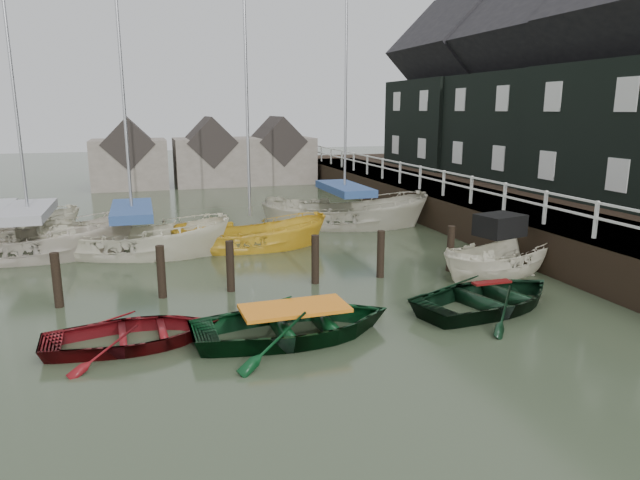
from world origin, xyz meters
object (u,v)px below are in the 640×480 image
object	(u,v)px
sailboat_b	(135,253)
rowboat_red	(135,345)
motorboat	(500,271)
sailboat_d	(344,225)
sailboat_a	(33,256)
rowboat_green	(295,337)
rowboat_dkgreen	(490,308)
sailboat_c	(251,247)

from	to	relation	value
sailboat_b	rowboat_red	bearing A→B (deg)	-160.71
motorboat	sailboat_d	distance (m)	8.43
sailboat_a	rowboat_green	bearing A→B (deg)	-141.79
motorboat	sailboat_d	xyz separation A→B (m)	(-2.05, 8.18, -0.03)
sailboat_b	rowboat_dkgreen	bearing A→B (deg)	-115.38
sailboat_d	rowboat_green	bearing A→B (deg)	174.08
rowboat_green	rowboat_dkgreen	distance (m)	5.12
rowboat_red	sailboat_c	xyz separation A→B (m)	(3.93, 7.77, 0.02)
rowboat_green	sailboat_a	bearing A→B (deg)	34.33
rowboat_red	sailboat_a	world-z (taller)	sailboat_a
motorboat	sailboat_c	xyz separation A→B (m)	(-6.57, 5.49, -0.07)
rowboat_green	motorboat	size ratio (longest dim) A/B	0.94
rowboat_green	sailboat_c	world-z (taller)	sailboat_c
sailboat_a	sailboat_c	xyz separation A→B (m)	(7.20, -0.83, -0.04)
rowboat_green	motorboat	distance (m)	7.73
rowboat_green	sailboat_d	bearing A→B (deg)	-26.08
motorboat	sailboat_c	bearing A→B (deg)	36.42
rowboat_red	sailboat_a	bearing A→B (deg)	17.72
rowboat_dkgreen	sailboat_a	world-z (taller)	sailboat_a
rowboat_red	sailboat_b	distance (m)	8.02
rowboat_green	sailboat_b	bearing A→B (deg)	19.88
sailboat_a	motorboat	bearing A→B (deg)	-112.05
rowboat_dkgreen	sailboat_c	bearing A→B (deg)	14.04
sailboat_c	sailboat_b	bearing A→B (deg)	90.23
sailboat_d	sailboat_b	bearing A→B (deg)	124.92
sailboat_d	sailboat_c	bearing A→B (deg)	139.64
rowboat_red	motorboat	distance (m)	10.74
sailboat_a	sailboat_d	bearing A→B (deg)	-78.39
rowboat_dkgreen	sailboat_b	distance (m)	11.85
rowboat_green	sailboat_a	size ratio (longest dim) A/B	0.40
rowboat_dkgreen	sailboat_b	bearing A→B (deg)	30.31
motorboat	rowboat_dkgreen	bearing A→B (deg)	127.54
motorboat	sailboat_c	size ratio (longest dim) A/B	0.43
rowboat_dkgreen	sailboat_c	distance (m)	9.23
rowboat_dkgreen	sailboat_d	size ratio (longest dim) A/B	0.33
rowboat_green	rowboat_dkgreen	size ratio (longest dim) A/B	1.05
rowboat_green	motorboat	bearing A→B (deg)	-69.30
rowboat_red	rowboat_dkgreen	world-z (taller)	rowboat_dkgreen
sailboat_a	sailboat_c	size ratio (longest dim) A/B	1.03
motorboat	sailboat_d	size ratio (longest dim) A/B	0.36
sailboat_b	sailboat_c	distance (m)	3.96
sailboat_b	sailboat_d	xyz separation A→B (m)	(8.46, 2.43, -0.00)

